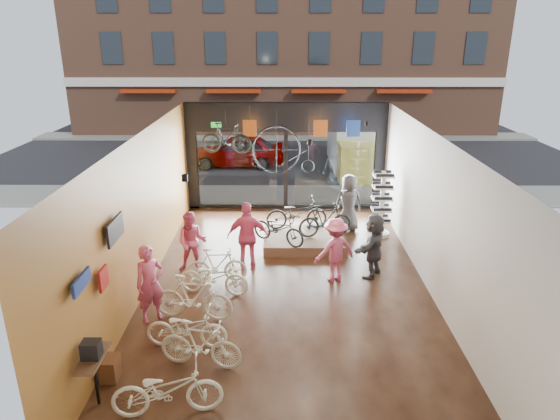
{
  "coord_description": "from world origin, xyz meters",
  "views": [
    {
      "loc": [
        -0.12,
        -11.23,
        6.02
      ],
      "look_at": [
        -0.18,
        1.4,
        1.53
      ],
      "focal_mm": 32.0,
      "sensor_mm": 36.0,
      "label": 1
    }
  ],
  "objects_px": {
    "display_bike_right": "(297,213)",
    "customer_0": "(150,283)",
    "floor_bike_5": "(217,265)",
    "customer_2": "(248,236)",
    "penny_farthing": "(287,151)",
    "floor_bike_1": "(201,344)",
    "floor_bike_2": "(187,328)",
    "box_truck": "(356,146)",
    "floor_bike_0": "(167,389)",
    "street_car": "(237,151)",
    "floor_bike_3": "(193,298)",
    "display_platform": "(304,240)",
    "sunglasses_rack": "(382,204)",
    "customer_3": "(335,250)",
    "customer_5": "(374,245)",
    "customer_1": "(192,242)",
    "floor_bike_4": "(214,277)",
    "customer_4": "(348,203)",
    "hung_bike": "(226,138)",
    "display_bike_left": "(278,228)",
    "display_bike_mid": "(325,220)"
  },
  "relations": [
    {
      "from": "floor_bike_0",
      "to": "floor_bike_1",
      "type": "distance_m",
      "value": 1.31
    },
    {
      "from": "display_bike_left",
      "to": "hung_bike",
      "type": "height_order",
      "value": "hung_bike"
    },
    {
      "from": "floor_bike_1",
      "to": "display_platform",
      "type": "bearing_deg",
      "value": -9.76
    },
    {
      "from": "floor_bike_2",
      "to": "customer_5",
      "type": "relative_size",
      "value": 0.97
    },
    {
      "from": "floor_bike_0",
      "to": "customer_2",
      "type": "xyz_separation_m",
      "value": [
        0.98,
        5.46,
        0.46
      ]
    },
    {
      "from": "customer_0",
      "to": "customer_2",
      "type": "height_order",
      "value": "customer_2"
    },
    {
      "from": "floor_bike_5",
      "to": "customer_2",
      "type": "bearing_deg",
      "value": -48.3
    },
    {
      "from": "floor_bike_4",
      "to": "sunglasses_rack",
      "type": "xyz_separation_m",
      "value": [
        4.73,
        3.78,
        0.59
      ]
    },
    {
      "from": "street_car",
      "to": "floor_bike_5",
      "type": "xyz_separation_m",
      "value": [
        0.48,
        -11.77,
        -0.29
      ]
    },
    {
      "from": "floor_bike_2",
      "to": "customer_1",
      "type": "bearing_deg",
      "value": 11.45
    },
    {
      "from": "display_bike_right",
      "to": "floor_bike_1",
      "type": "bearing_deg",
      "value": 157.61
    },
    {
      "from": "floor_bike_0",
      "to": "floor_bike_4",
      "type": "relative_size",
      "value": 1.06
    },
    {
      "from": "display_bike_mid",
      "to": "customer_0",
      "type": "bearing_deg",
      "value": 119.15
    },
    {
      "from": "customer_3",
      "to": "display_platform",
      "type": "bearing_deg",
      "value": -96.4
    },
    {
      "from": "floor_bike_3",
      "to": "customer_4",
      "type": "bearing_deg",
      "value": -29.42
    },
    {
      "from": "customer_2",
      "to": "penny_farthing",
      "type": "relative_size",
      "value": 0.99
    },
    {
      "from": "floor_bike_3",
      "to": "floor_bike_0",
      "type": "bearing_deg",
      "value": -170.77
    },
    {
      "from": "floor_bike_5",
      "to": "customer_1",
      "type": "height_order",
      "value": "customer_1"
    },
    {
      "from": "box_truck",
      "to": "sunglasses_rack",
      "type": "relative_size",
      "value": 2.97
    },
    {
      "from": "display_platform",
      "to": "customer_5",
      "type": "xyz_separation_m",
      "value": [
        1.7,
        -1.97,
        0.7
      ]
    },
    {
      "from": "customer_5",
      "to": "floor_bike_1",
      "type": "bearing_deg",
      "value": -15.86
    },
    {
      "from": "customer_5",
      "to": "hung_bike",
      "type": "height_order",
      "value": "hung_bike"
    },
    {
      "from": "floor_bike_1",
      "to": "floor_bike_2",
      "type": "distance_m",
      "value": 0.74
    },
    {
      "from": "street_car",
      "to": "customer_2",
      "type": "relative_size",
      "value": 2.33
    },
    {
      "from": "floor_bike_1",
      "to": "floor_bike_4",
      "type": "relative_size",
      "value": 0.94
    },
    {
      "from": "customer_1",
      "to": "customer_3",
      "type": "distance_m",
      "value": 3.76
    },
    {
      "from": "floor_bike_2",
      "to": "floor_bike_3",
      "type": "bearing_deg",
      "value": 6.15
    },
    {
      "from": "penny_farthing",
      "to": "hung_bike",
      "type": "bearing_deg",
      "value": -179.66
    },
    {
      "from": "floor_bike_3",
      "to": "display_platform",
      "type": "height_order",
      "value": "floor_bike_3"
    },
    {
      "from": "street_car",
      "to": "box_truck",
      "type": "distance_m",
      "value": 5.6
    },
    {
      "from": "floor_bike_5",
      "to": "customer_2",
      "type": "distance_m",
      "value": 1.16
    },
    {
      "from": "display_bike_right",
      "to": "customer_0",
      "type": "distance_m",
      "value": 5.78
    },
    {
      "from": "floor_bike_4",
      "to": "box_truck",
      "type": "bearing_deg",
      "value": -14.03
    },
    {
      "from": "street_car",
      "to": "floor_bike_0",
      "type": "relative_size",
      "value": 2.39
    },
    {
      "from": "display_bike_right",
      "to": "customer_5",
      "type": "xyz_separation_m",
      "value": [
        1.92,
        -2.57,
        0.06
      ]
    },
    {
      "from": "box_truck",
      "to": "floor_bike_1",
      "type": "xyz_separation_m",
      "value": [
        -4.89,
        -14.23,
        -0.73
      ]
    },
    {
      "from": "display_bike_right",
      "to": "penny_farthing",
      "type": "distance_m",
      "value": 2.03
    },
    {
      "from": "street_car",
      "to": "floor_bike_0",
      "type": "bearing_deg",
      "value": 0.85
    },
    {
      "from": "floor_bike_5",
      "to": "sunglasses_rack",
      "type": "xyz_separation_m",
      "value": [
        4.73,
        3.13,
        0.58
      ]
    },
    {
      "from": "customer_2",
      "to": "sunglasses_rack",
      "type": "xyz_separation_m",
      "value": [
        3.98,
        2.4,
        0.1
      ]
    },
    {
      "from": "floor_bike_2",
      "to": "sunglasses_rack",
      "type": "bearing_deg",
      "value": -36.14
    },
    {
      "from": "floor_bike_4",
      "to": "hung_bike",
      "type": "xyz_separation_m",
      "value": [
        -0.1,
        4.62,
        2.47
      ]
    },
    {
      "from": "floor_bike_3",
      "to": "customer_4",
      "type": "xyz_separation_m",
      "value": [
        4.06,
        5.32,
        0.4
      ]
    },
    {
      "from": "floor_bike_2",
      "to": "customer_2",
      "type": "height_order",
      "value": "customer_2"
    },
    {
      "from": "customer_3",
      "to": "floor_bike_5",
      "type": "bearing_deg",
      "value": -21.58
    },
    {
      "from": "customer_1",
      "to": "street_car",
      "type": "bearing_deg",
      "value": 88.23
    },
    {
      "from": "customer_3",
      "to": "floor_bike_2",
      "type": "bearing_deg",
      "value": 18.67
    },
    {
      "from": "display_bike_left",
      "to": "display_bike_mid",
      "type": "bearing_deg",
      "value": -34.9
    },
    {
      "from": "customer_3",
      "to": "customer_1",
      "type": "bearing_deg",
      "value": -31.55
    },
    {
      "from": "display_platform",
      "to": "customer_4",
      "type": "relative_size",
      "value": 1.29
    }
  ]
}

